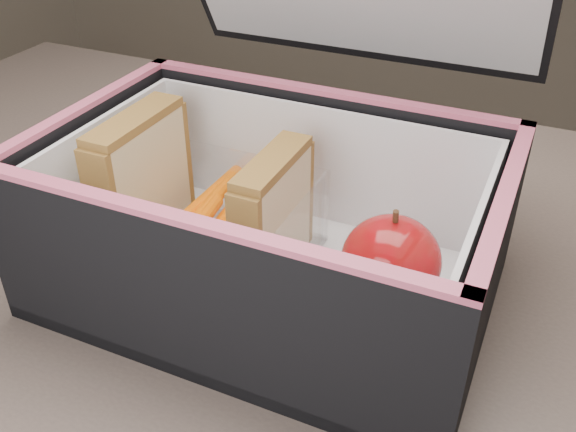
% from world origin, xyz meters
% --- Properties ---
extents(kitchen_table, '(1.20, 0.80, 0.75)m').
position_xyz_m(kitchen_table, '(0.00, 0.00, 0.66)').
color(kitchen_table, brown).
rests_on(kitchen_table, ground).
extents(lunch_bag, '(0.32, 0.32, 0.31)m').
position_xyz_m(lunch_bag, '(-0.01, 0.01, 0.82)').
color(lunch_bag, black).
rests_on(lunch_bag, kitchen_table).
extents(plastic_tub, '(0.16, 0.11, 0.07)m').
position_xyz_m(plastic_tub, '(-0.07, 0.00, 0.80)').
color(plastic_tub, white).
rests_on(plastic_tub, lunch_bag).
extents(sandwich_left, '(0.03, 0.10, 0.11)m').
position_xyz_m(sandwich_left, '(-0.13, 0.00, 0.82)').
color(sandwich_left, tan).
rests_on(sandwich_left, plastic_tub).
extents(sandwich_right, '(0.02, 0.09, 0.10)m').
position_xyz_m(sandwich_right, '(-0.01, 0.00, 0.82)').
color(sandwich_right, tan).
rests_on(sandwich_right, plastic_tub).
extents(carrot_sticks, '(0.04, 0.15, 0.03)m').
position_xyz_m(carrot_sticks, '(-0.07, 0.00, 0.79)').
color(carrot_sticks, '#E45D00').
rests_on(carrot_sticks, plastic_tub).
extents(paper_napkin, '(0.10, 0.10, 0.01)m').
position_xyz_m(paper_napkin, '(0.07, 0.00, 0.77)').
color(paper_napkin, white).
rests_on(paper_napkin, lunch_bag).
extents(red_apple, '(0.07, 0.07, 0.07)m').
position_xyz_m(red_apple, '(0.08, 0.00, 0.81)').
color(red_apple, maroon).
rests_on(red_apple, paper_napkin).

